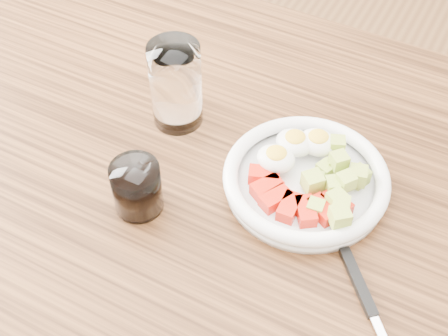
# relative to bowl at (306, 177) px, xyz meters

# --- Properties ---
(dining_table) EXTENTS (1.50, 0.90, 0.77)m
(dining_table) POSITION_rel_bowl_xyz_m (-0.10, -0.06, -0.12)
(dining_table) COLOR brown
(dining_table) RESTS_ON ground
(bowl) EXTENTS (0.24, 0.24, 0.05)m
(bowl) POSITION_rel_bowl_xyz_m (0.00, 0.00, 0.00)
(bowl) COLOR white
(bowl) RESTS_ON dining_table
(fork) EXTENTS (0.15, 0.17, 0.01)m
(fork) POSITION_rel_bowl_xyz_m (0.14, -0.14, -0.02)
(fork) COLOR black
(fork) RESTS_ON dining_table
(water_glass) EXTENTS (0.08, 0.08, 0.14)m
(water_glass) POSITION_rel_bowl_xyz_m (-0.23, 0.04, 0.05)
(water_glass) COLOR white
(water_glass) RESTS_ON dining_table
(coffee_glass) EXTENTS (0.07, 0.07, 0.08)m
(coffee_glass) POSITION_rel_bowl_xyz_m (-0.19, -0.14, 0.02)
(coffee_glass) COLOR white
(coffee_glass) RESTS_ON dining_table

